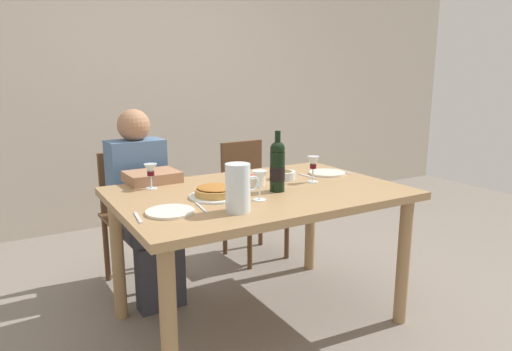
{
  "coord_description": "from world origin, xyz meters",
  "views": [
    {
      "loc": [
        -1.18,
        -1.99,
        1.34
      ],
      "look_at": [
        -0.04,
        -0.03,
        0.85
      ],
      "focal_mm": 31.38,
      "sensor_mm": 36.0,
      "label": 1
    }
  ],
  "objects_px": {
    "wine_glass_left_diner": "(151,171)",
    "wine_glass_centre": "(313,164)",
    "chair_right": "(249,191)",
    "baked_tart": "(216,192)",
    "wine_bottle": "(277,166)",
    "dinner_plate_right_setting": "(170,212)",
    "olive_bowl": "(284,174)",
    "diner_left": "(144,200)",
    "salad_bowl": "(252,180)",
    "water_pitcher": "(238,191)",
    "dining_table": "(259,206)",
    "chair_left": "(133,209)",
    "wine_glass_right_diner": "(260,179)",
    "dinner_plate_left_setting": "(327,173)"
  },
  "relations": [
    {
      "from": "wine_glass_left_diner",
      "to": "wine_glass_centre",
      "type": "xyz_separation_m",
      "value": [
        0.85,
        -0.31,
        0.01
      ]
    },
    {
      "from": "wine_glass_left_diner",
      "to": "chair_right",
      "type": "height_order",
      "value": "wine_glass_left_diner"
    },
    {
      "from": "baked_tart",
      "to": "chair_right",
      "type": "distance_m",
      "value": 1.2
    },
    {
      "from": "wine_bottle",
      "to": "dinner_plate_right_setting",
      "type": "bearing_deg",
      "value": -171.65
    },
    {
      "from": "olive_bowl",
      "to": "wine_glass_left_diner",
      "type": "bearing_deg",
      "value": 167.83
    },
    {
      "from": "wine_glass_centre",
      "to": "diner_left",
      "type": "relative_size",
      "value": 0.13
    },
    {
      "from": "wine_bottle",
      "to": "salad_bowl",
      "type": "distance_m",
      "value": 0.21
    },
    {
      "from": "water_pitcher",
      "to": "dining_table",
      "type": "bearing_deg",
      "value": 46.03
    },
    {
      "from": "baked_tart",
      "to": "wine_glass_left_diner",
      "type": "distance_m",
      "value": 0.41
    },
    {
      "from": "wine_glass_centre",
      "to": "dinner_plate_right_setting",
      "type": "bearing_deg",
      "value": -169.89
    },
    {
      "from": "water_pitcher",
      "to": "wine_glass_centre",
      "type": "height_order",
      "value": "water_pitcher"
    },
    {
      "from": "baked_tart",
      "to": "salad_bowl",
      "type": "relative_size",
      "value": 1.89
    },
    {
      "from": "salad_bowl",
      "to": "olive_bowl",
      "type": "bearing_deg",
      "value": 11.22
    },
    {
      "from": "chair_left",
      "to": "water_pitcher",
      "type": "bearing_deg",
      "value": 95.57
    },
    {
      "from": "baked_tart",
      "to": "wine_glass_right_diner",
      "type": "height_order",
      "value": "wine_glass_right_diner"
    },
    {
      "from": "wine_bottle",
      "to": "wine_glass_left_diner",
      "type": "xyz_separation_m",
      "value": [
        -0.56,
        0.39,
        -0.04
      ]
    },
    {
      "from": "salad_bowl",
      "to": "diner_left",
      "type": "height_order",
      "value": "diner_left"
    },
    {
      "from": "olive_bowl",
      "to": "wine_glass_centre",
      "type": "distance_m",
      "value": 0.2
    },
    {
      "from": "wine_glass_centre",
      "to": "chair_left",
      "type": "height_order",
      "value": "wine_glass_centre"
    },
    {
      "from": "wine_glass_centre",
      "to": "dining_table",
      "type": "bearing_deg",
      "value": 179.49
    },
    {
      "from": "olive_bowl",
      "to": "diner_left",
      "type": "distance_m",
      "value": 0.87
    },
    {
      "from": "dining_table",
      "to": "wine_glass_centre",
      "type": "xyz_separation_m",
      "value": [
        0.36,
        -0.0,
        0.2
      ]
    },
    {
      "from": "dinner_plate_right_setting",
      "to": "dinner_plate_left_setting",
      "type": "bearing_deg",
      "value": 14.88
    },
    {
      "from": "wine_glass_left_diner",
      "to": "wine_glass_right_diner",
      "type": "height_order",
      "value": "wine_glass_right_diner"
    },
    {
      "from": "olive_bowl",
      "to": "wine_glass_right_diner",
      "type": "bearing_deg",
      "value": -137.65
    },
    {
      "from": "dining_table",
      "to": "dinner_plate_right_setting",
      "type": "relative_size",
      "value": 6.95
    },
    {
      "from": "dinner_plate_right_setting",
      "to": "wine_glass_centre",
      "type": "bearing_deg",
      "value": 10.11
    },
    {
      "from": "baked_tart",
      "to": "wine_glass_right_diner",
      "type": "xyz_separation_m",
      "value": [
        0.16,
        -0.16,
        0.08
      ]
    },
    {
      "from": "wine_glass_right_diner",
      "to": "dinner_plate_left_setting",
      "type": "relative_size",
      "value": 0.66
    },
    {
      "from": "diner_left",
      "to": "wine_glass_left_diner",
      "type": "bearing_deg",
      "value": 79.2
    },
    {
      "from": "baked_tart",
      "to": "wine_glass_right_diner",
      "type": "relative_size",
      "value": 1.85
    },
    {
      "from": "salad_bowl",
      "to": "chair_left",
      "type": "bearing_deg",
      "value": 121.32
    },
    {
      "from": "wine_glass_right_diner",
      "to": "diner_left",
      "type": "xyz_separation_m",
      "value": [
        -0.34,
        0.82,
        -0.25
      ]
    },
    {
      "from": "baked_tart",
      "to": "olive_bowl",
      "type": "height_order",
      "value": "baked_tart"
    },
    {
      "from": "salad_bowl",
      "to": "dinner_plate_right_setting",
      "type": "bearing_deg",
      "value": -154.91
    },
    {
      "from": "salad_bowl",
      "to": "diner_left",
      "type": "xyz_separation_m",
      "value": [
        -0.46,
        0.53,
        -0.18
      ]
    },
    {
      "from": "wine_glass_right_diner",
      "to": "diner_left",
      "type": "distance_m",
      "value": 0.92
    },
    {
      "from": "baked_tart",
      "to": "chair_right",
      "type": "height_order",
      "value": "chair_right"
    },
    {
      "from": "salad_bowl",
      "to": "wine_glass_left_diner",
      "type": "bearing_deg",
      "value": 157.45
    },
    {
      "from": "wine_bottle",
      "to": "dinner_plate_right_setting",
      "type": "distance_m",
      "value": 0.64
    },
    {
      "from": "wine_bottle",
      "to": "chair_right",
      "type": "height_order",
      "value": "wine_bottle"
    },
    {
      "from": "diner_left",
      "to": "chair_right",
      "type": "bearing_deg",
      "value": -166.37
    },
    {
      "from": "wine_glass_left_diner",
      "to": "chair_left",
      "type": "relative_size",
      "value": 0.16
    },
    {
      "from": "wine_glass_centre",
      "to": "wine_glass_left_diner",
      "type": "bearing_deg",
      "value": 159.65
    },
    {
      "from": "wine_glass_right_diner",
      "to": "chair_left",
      "type": "height_order",
      "value": "wine_glass_right_diner"
    },
    {
      "from": "wine_glass_left_diner",
      "to": "wine_glass_right_diner",
      "type": "bearing_deg",
      "value": -52.15
    },
    {
      "from": "water_pitcher",
      "to": "dinner_plate_left_setting",
      "type": "relative_size",
      "value": 0.97
    },
    {
      "from": "baked_tart",
      "to": "chair_left",
      "type": "bearing_deg",
      "value": 101.84
    },
    {
      "from": "wine_glass_left_diner",
      "to": "dinner_plate_right_setting",
      "type": "bearing_deg",
      "value": -97.87
    },
    {
      "from": "chair_right",
      "to": "olive_bowl",
      "type": "bearing_deg",
      "value": 71.08
    }
  ]
}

